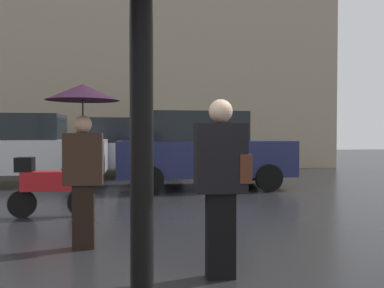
# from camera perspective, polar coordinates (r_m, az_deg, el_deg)

# --- Properties ---
(pedestrian_with_umbrella) EXTENTS (0.89, 0.89, 2.01)m
(pedestrian_with_umbrella) POSITION_cam_1_polar(r_m,az_deg,el_deg) (5.11, -15.08, 2.61)
(pedestrian_with_umbrella) COLOR black
(pedestrian_with_umbrella) RESTS_ON ground
(pedestrian_with_bag) EXTENTS (0.53, 0.24, 1.74)m
(pedestrian_with_bag) POSITION_cam_1_polar(r_m,az_deg,el_deg) (3.96, 4.23, -4.66)
(pedestrian_with_bag) COLOR black
(pedestrian_with_bag) RESTS_ON ground
(parked_scooter) EXTENTS (1.42, 0.32, 1.23)m
(parked_scooter) POSITION_cam_1_polar(r_m,az_deg,el_deg) (7.26, -19.44, -5.33)
(parked_scooter) COLOR black
(parked_scooter) RESTS_ON ground
(parked_car_left) EXTENTS (4.53, 1.92, 1.90)m
(parked_car_left) POSITION_cam_1_polar(r_m,az_deg,el_deg) (13.43, -9.53, -0.43)
(parked_car_left) COLOR silver
(parked_car_left) RESTS_ON ground
(parked_car_right) EXTENTS (4.42, 2.05, 1.95)m
(parked_car_right) POSITION_cam_1_polar(r_m,az_deg,el_deg) (10.48, 1.30, -0.76)
(parked_car_right) COLOR #1E234C
(parked_car_right) RESTS_ON ground
(parked_car_distant) EXTENTS (4.35, 2.05, 1.93)m
(parked_car_distant) POSITION_cam_1_polar(r_m,az_deg,el_deg) (12.07, -22.61, -0.59)
(parked_car_distant) COLOR silver
(parked_car_distant) RESTS_ON ground
(building_block) EXTENTS (16.65, 2.88, 13.03)m
(building_block) POSITION_cam_1_polar(r_m,az_deg,el_deg) (17.61, -8.82, 18.36)
(building_block) COLOR gray
(building_block) RESTS_ON ground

